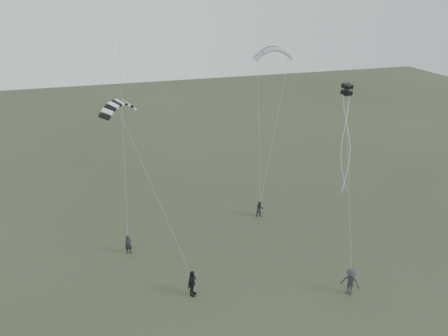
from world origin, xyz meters
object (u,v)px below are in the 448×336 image
object	(u,v)px
kite_box	(347,89)
kite_pale_large	(274,49)
kite_striped	(118,103)
flyer_left	(128,245)
flyer_far	(350,282)
flyer_right	(260,209)
flyer_center	(192,283)

from	to	relation	value
kite_box	kite_pale_large	bearing A→B (deg)	75.25
kite_striped	kite_box	bearing A→B (deg)	-57.31
flyer_left	kite_striped	distance (m)	11.58
kite_pale_large	kite_box	world-z (taller)	kite_pale_large
flyer_far	kite_striped	bearing A→B (deg)	-167.05
kite_pale_large	flyer_far	bearing A→B (deg)	-85.89
flyer_left	kite_box	world-z (taller)	kite_box
flyer_far	kite_box	size ratio (longest dim) A/B	2.85
flyer_left	flyer_far	size ratio (longest dim) A/B	0.80
flyer_right	flyer_center	bearing A→B (deg)	-128.15
flyer_left	flyer_far	xyz separation A→B (m)	(14.09, -9.28, 0.20)
flyer_right	kite_striped	xyz separation A→B (m)	(-11.80, -3.18, 11.60)
kite_striped	flyer_left	bearing A→B (deg)	65.62
kite_striped	flyer_center	bearing A→B (deg)	-103.41
flyer_right	flyer_far	distance (m)	12.03
flyer_right	flyer_center	world-z (taller)	flyer_center
flyer_center	kite_striped	world-z (taller)	kite_striped
flyer_left	flyer_right	size ratio (longest dim) A/B	1.06
flyer_left	flyer_right	xyz separation A→B (m)	(12.02, 2.56, -0.04)
flyer_left	kite_box	distance (m)	20.13
kite_box	flyer_center	bearing A→B (deg)	172.92
flyer_right	kite_box	distance (m)	14.36
flyer_right	kite_striped	world-z (taller)	kite_striped
flyer_far	kite_pale_large	bearing A→B (deg)	132.56
flyer_right	flyer_center	xyz separation A→B (m)	(-8.32, -8.92, 0.23)
flyer_right	kite_pale_large	bearing A→B (deg)	65.54
flyer_center	kite_box	distance (m)	17.00
flyer_right	kite_pale_large	size ratio (longest dim) A/B	0.41
kite_pale_large	kite_box	size ratio (longest dim) A/B	5.19
flyer_far	flyer_right	bearing A→B (deg)	144.88
kite_pale_large	kite_box	distance (m)	11.64
flyer_right	kite_box	world-z (taller)	kite_box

